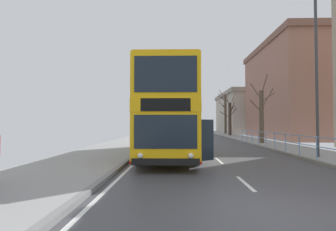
# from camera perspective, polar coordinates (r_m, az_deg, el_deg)

# --- Properties ---
(ground) EXTENTS (15.80, 140.00, 0.20)m
(ground) POSITION_cam_1_polar(r_m,az_deg,el_deg) (5.84, 15.96, -19.14)
(ground) COLOR #434348
(double_decker_bus_main) EXTENTS (3.34, 10.85, 4.48)m
(double_decker_bus_main) POSITION_cam_1_polar(r_m,az_deg,el_deg) (14.60, 0.07, 0.39)
(double_decker_bus_main) COLOR #F4B20F
(double_decker_bus_main) RESTS_ON ground
(pedestrian_railing_far_kerb) EXTENTS (0.05, 22.44, 1.08)m
(pedestrian_railing_far_kerb) POSITION_cam_1_polar(r_m,az_deg,el_deg) (16.40, 25.29, -4.88)
(pedestrian_railing_far_kerb) COLOR #598CC6
(pedestrian_railing_far_kerb) RESTS_ON ground
(street_lamp_far_side) EXTENTS (0.28, 0.60, 8.53)m
(street_lamp_far_side) POSITION_cam_1_polar(r_m,az_deg,el_deg) (15.43, 29.46, 10.56)
(street_lamp_far_side) COLOR #38383D
(street_lamp_far_side) RESTS_ON ground
(bare_tree_far_00) EXTENTS (2.38, 2.03, 7.50)m
(bare_tree_far_00) POSITION_cam_1_polar(r_m,az_deg,el_deg) (46.21, 12.30, 0.63)
(bare_tree_far_00) COLOR #4C3D2D
(bare_tree_far_00) RESTS_ON ground
(bare_tree_far_01) EXTENTS (2.40, 2.68, 5.52)m
(bare_tree_far_01) POSITION_cam_1_polar(r_m,az_deg,el_deg) (38.89, 13.28, -0.54)
(bare_tree_far_01) COLOR #423328
(bare_tree_far_01) RESTS_ON ground
(bare_tree_far_02) EXTENTS (2.26, 3.03, 5.67)m
(bare_tree_far_02) POSITION_cam_1_polar(r_m,az_deg,el_deg) (24.15, 19.57, 0.16)
(bare_tree_far_02) COLOR brown
(bare_tree_far_02) RESTS_ON ground
(background_building_00) EXTENTS (9.71, 16.63, 11.87)m
(background_building_00) POSITION_cam_1_polar(r_m,az_deg,el_deg) (37.10, 26.60, 4.85)
(background_building_00) COLOR #936656
(background_building_00) RESTS_ON ground
(background_building_01) EXTENTS (13.28, 18.68, 7.81)m
(background_building_01) POSITION_cam_1_polar(r_m,az_deg,el_deg) (54.51, 18.45, 0.54)
(background_building_01) COLOR #B2A899
(background_building_01) RESTS_ON ground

